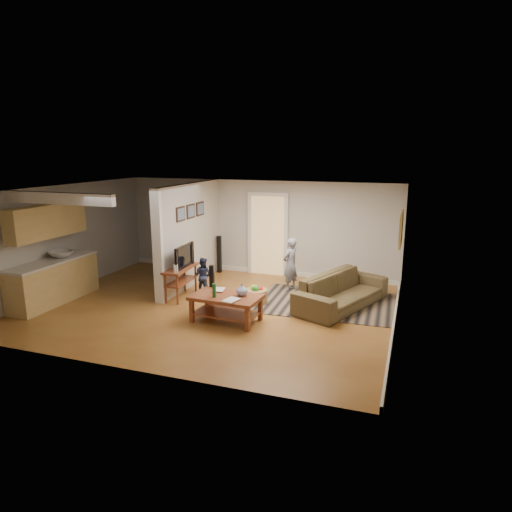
% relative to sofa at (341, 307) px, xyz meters
% --- Properties ---
extents(ground, '(7.50, 7.50, 0.00)m').
position_rel_sofa_xyz_m(ground, '(-2.60, -0.95, 0.00)').
color(ground, brown).
rests_on(ground, ground).
extents(room_shell, '(7.54, 6.02, 2.52)m').
position_rel_sofa_xyz_m(room_shell, '(-3.67, -0.53, 1.46)').
color(room_shell, beige).
rests_on(room_shell, ground).
extents(area_rug, '(3.03, 2.26, 0.01)m').
position_rel_sofa_xyz_m(area_rug, '(-0.37, 0.11, 0.01)').
color(area_rug, black).
rests_on(area_rug, ground).
extents(sofa, '(1.80, 2.61, 0.71)m').
position_rel_sofa_xyz_m(sofa, '(0.00, 0.00, 0.00)').
color(sofa, '#453822').
rests_on(sofa, ground).
extents(coffee_table, '(1.39, 0.87, 0.79)m').
position_rel_sofa_xyz_m(coffee_table, '(-1.98, -1.58, 0.41)').
color(coffee_table, brown).
rests_on(coffee_table, ground).
extents(tv_console, '(0.47, 1.14, 0.97)m').
position_rel_sofa_xyz_m(tv_console, '(-3.53, -0.56, 0.64)').
color(tv_console, brown).
rests_on(tv_console, ground).
extents(speaker_left, '(0.11, 0.11, 0.98)m').
position_rel_sofa_xyz_m(speaker_left, '(-2.50, -1.14, 0.49)').
color(speaker_left, black).
rests_on(speaker_left, ground).
extents(speaker_right, '(0.11, 0.11, 1.01)m').
position_rel_sofa_xyz_m(speaker_right, '(-3.60, 1.71, 0.51)').
color(speaker_right, black).
rests_on(speaker_right, ground).
extents(toy_basket, '(0.48, 0.48, 0.43)m').
position_rel_sofa_xyz_m(toy_basket, '(-1.79, -0.40, 0.18)').
color(toy_basket, '#9B7143').
rests_on(toy_basket, ground).
extents(child, '(0.47, 0.55, 1.28)m').
position_rel_sofa_xyz_m(child, '(-1.35, 0.76, 0.00)').
color(child, gray).
rests_on(child, ground).
extents(toddler, '(0.44, 0.35, 0.86)m').
position_rel_sofa_xyz_m(toddler, '(-3.20, -0.14, 0.00)').
color(toddler, '#212946').
rests_on(toddler, ground).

